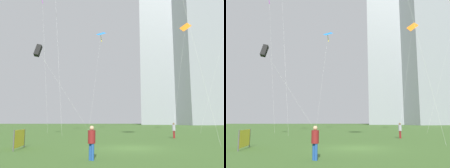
{
  "view_description": "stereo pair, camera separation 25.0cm",
  "coord_description": "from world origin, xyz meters",
  "views": [
    {
      "loc": [
        -2.26,
        -18.06,
        2.03
      ],
      "look_at": [
        -1.16,
        9.22,
        6.26
      ],
      "focal_mm": 37.98,
      "sensor_mm": 36.0,
      "label": 1
    },
    {
      "loc": [
        -2.01,
        -18.07,
        2.03
      ],
      "look_at": [
        -1.16,
        9.22,
        6.26
      ],
      "focal_mm": 37.98,
      "sensor_mm": 36.0,
      "label": 2
    }
  ],
  "objects": [
    {
      "name": "ground",
      "position": [
        0.0,
        0.0,
        0.0
      ],
      "size": [
        280.0,
        280.0,
        0.0
      ],
      "primitive_type": "plane",
      "color": "#3D6028"
    },
    {
      "name": "person_standing_0",
      "position": [
        -2.81,
        -5.38,
        1.02
      ],
      "size": [
        0.39,
        0.39,
        1.76
      ],
      "rotation": [
        0.0,
        0.0,
        5.46
      ],
      "color": "#1E478C",
      "rests_on": "ground"
    },
    {
      "name": "person_standing_3",
      "position": [
        6.08,
        9.7,
        1.02
      ],
      "size": [
        0.39,
        0.39,
        1.77
      ],
      "rotation": [
        0.0,
        0.0,
        4.02
      ],
      "color": "maroon",
      "rests_on": "ground"
    },
    {
      "name": "kite_flying_1",
      "position": [
        14.49,
        27.11,
        20.84
      ],
      "size": [
        6.16,
        6.13,
        21.96
      ],
      "color": "silver",
      "rests_on": "ground"
    },
    {
      "name": "kite_flying_3",
      "position": [
        -10.68,
        12.02,
        11.03
      ],
      "size": [
        7.53,
        3.32,
        11.93
      ],
      "color": "silver",
      "rests_on": "ground"
    },
    {
      "name": "kite_flying_4",
      "position": [
        -2.66,
        32.27,
        21.06
      ],
      "size": [
        3.47,
        4.63,
        21.94
      ],
      "color": "silver",
      "rests_on": "ground"
    },
    {
      "name": "distant_highrise_0",
      "position": [
        44.96,
        96.74,
        34.66
      ],
      "size": [
        27.96,
        26.92,
        69.31
      ],
      "primitive_type": "cube",
      "rotation": [
        0.0,
        0.0,
        0.25
      ],
      "color": "gray",
      "rests_on": "ground"
    },
    {
      "name": "distant_highrise_1",
      "position": [
        28.3,
        108.68,
        39.02
      ],
      "size": [
        23.03,
        26.9,
        78.04
      ],
      "primitive_type": "cube",
      "rotation": [
        0.0,
        0.0,
        -0.16
      ],
      "color": "gray",
      "rests_on": "ground"
    },
    {
      "name": "event_banner",
      "position": [
        -8.26,
        -0.26,
        0.75
      ],
      "size": [
        0.19,
        2.62,
        1.42
      ],
      "color": "#4C4C4C",
      "rests_on": "ground"
    }
  ]
}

